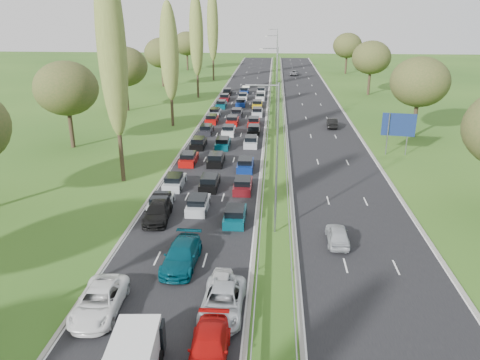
# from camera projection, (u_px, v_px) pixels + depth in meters

# --- Properties ---
(ground) EXTENTS (260.00, 260.00, 0.00)m
(ground) POSITION_uv_depth(u_px,v_px,m) (276.00, 126.00, 72.65)
(ground) COLOR #274F18
(ground) RESTS_ON ground
(near_carriageway) EXTENTS (10.50, 215.00, 0.04)m
(near_carriageway) POSITION_uv_depth(u_px,v_px,m) (234.00, 122.00, 75.47)
(near_carriageway) COLOR black
(near_carriageway) RESTS_ON ground
(far_carriageway) EXTENTS (10.50, 215.00, 0.04)m
(far_carriageway) POSITION_uv_depth(u_px,v_px,m) (318.00, 123.00, 74.53)
(far_carriageway) COLOR black
(far_carriageway) RESTS_ON ground
(central_reservation) EXTENTS (2.36, 215.00, 0.32)m
(central_reservation) POSITION_uv_depth(u_px,v_px,m) (276.00, 119.00, 74.81)
(central_reservation) COLOR gray
(central_reservation) RESTS_ON ground
(lamp_columns) EXTENTS (0.18, 140.18, 12.00)m
(lamp_columns) POSITION_uv_depth(u_px,v_px,m) (277.00, 89.00, 68.72)
(lamp_columns) COLOR gray
(lamp_columns) RESTS_ON ground
(poplar_row) EXTENTS (2.80, 127.80, 22.44)m
(poplar_row) POSITION_uv_depth(u_px,v_px,m) (150.00, 49.00, 58.44)
(poplar_row) COLOR #2D2116
(poplar_row) RESTS_ON ground
(woodland_left) EXTENTS (8.00, 166.00, 11.10)m
(woodland_left) POSITION_uv_depth(u_px,v_px,m) (54.00, 93.00, 55.59)
(woodland_left) COLOR #2D2116
(woodland_left) RESTS_ON ground
(woodland_right) EXTENTS (8.00, 153.00, 11.10)m
(woodland_right) POSITION_uv_depth(u_px,v_px,m) (440.00, 92.00, 56.17)
(woodland_right) COLOR #2D2116
(woodland_right) RESTS_ON ground
(traffic_queue_fill) EXTENTS (8.91, 69.08, 0.80)m
(traffic_queue_fill) POSITION_uv_depth(u_px,v_px,m) (231.00, 126.00, 70.50)
(traffic_queue_fill) COLOR #B2B7BC
(traffic_queue_fill) RESTS_ON ground
(near_car_2) EXTENTS (2.73, 5.52, 1.51)m
(near_car_2) POSITION_uv_depth(u_px,v_px,m) (99.00, 301.00, 27.61)
(near_car_2) COLOR white
(near_car_2) RESTS_ON near_carriageway
(near_car_3) EXTENTS (2.37, 5.19, 1.47)m
(near_car_3) POSITION_uv_depth(u_px,v_px,m) (158.00, 212.00, 39.92)
(near_car_3) COLOR black
(near_car_3) RESTS_ON near_carriageway
(near_car_7) EXTENTS (2.43, 5.57, 1.59)m
(near_car_7) POSITION_uv_depth(u_px,v_px,m) (182.00, 255.00, 32.71)
(near_car_7) COLOR #053E4D
(near_car_7) RESTS_ON near_carriageway
(near_car_10) EXTENTS (2.58, 5.39, 1.48)m
(near_car_10) POSITION_uv_depth(u_px,v_px,m) (223.00, 302.00, 27.60)
(near_car_10) COLOR #B3B8BE
(near_car_10) RESTS_ON near_carriageway
(near_car_11) EXTENTS (2.09, 5.01, 1.45)m
(near_car_11) POSITION_uv_depth(u_px,v_px,m) (209.00, 348.00, 23.81)
(near_car_11) COLOR #B40C0B
(near_car_11) RESTS_ON near_carriageway
(near_car_12) EXTENTS (1.56, 3.84, 1.31)m
(near_car_12) POSITION_uv_depth(u_px,v_px,m) (220.00, 287.00, 29.22)
(near_car_12) COLOR silver
(near_car_12) RESTS_ON near_carriageway
(far_car_0) EXTENTS (1.70, 4.10, 1.39)m
(far_car_0) POSITION_uv_depth(u_px,v_px,m) (338.00, 235.00, 35.90)
(far_car_0) COLOR #A6ABAF
(far_car_0) RESTS_ON far_carriageway
(far_car_1) EXTENTS (1.72, 4.34, 1.40)m
(far_car_1) POSITION_uv_depth(u_px,v_px,m) (332.00, 123.00, 71.49)
(far_car_1) COLOR black
(far_car_1) RESTS_ON far_carriageway
(far_car_2) EXTENTS (2.69, 5.13, 1.38)m
(far_car_2) POSITION_uv_depth(u_px,v_px,m) (294.00, 73.00, 128.61)
(far_car_2) COLOR slate
(far_car_2) RESTS_ON far_carriageway
(direction_sign) EXTENTS (3.97, 0.72, 5.20)m
(direction_sign) POSITION_uv_depth(u_px,v_px,m) (399.00, 127.00, 57.03)
(direction_sign) COLOR gray
(direction_sign) RESTS_ON ground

